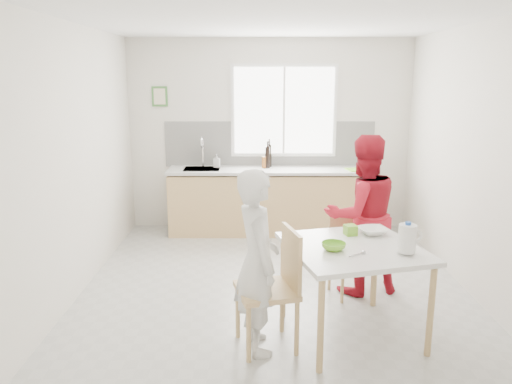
{
  "coord_description": "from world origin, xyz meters",
  "views": [
    {
      "loc": [
        -0.19,
        -4.89,
        2.18
      ],
      "look_at": [
        -0.19,
        0.2,
        0.99
      ],
      "focal_mm": 35.0,
      "sensor_mm": 36.0,
      "label": 1
    }
  ],
  "objects_px": {
    "chair_left": "(275,283)",
    "bowl_green": "(334,246)",
    "bowl_white": "(373,231)",
    "wine_bottle_a": "(269,155)",
    "wine_bottle_b": "(267,157)",
    "person_white": "(257,262)",
    "dining_table": "(353,255)",
    "milk_jug": "(408,238)",
    "person_red": "(362,215)",
    "chair_far": "(349,251)"
  },
  "relations": [
    {
      "from": "chair_left",
      "to": "person_white",
      "type": "height_order",
      "value": "person_white"
    },
    {
      "from": "bowl_white",
      "to": "wine_bottle_a",
      "type": "height_order",
      "value": "wine_bottle_a"
    },
    {
      "from": "person_white",
      "to": "wine_bottle_a",
      "type": "distance_m",
      "value": 3.32
    },
    {
      "from": "dining_table",
      "to": "chair_far",
      "type": "bearing_deg",
      "value": 81.14
    },
    {
      "from": "person_white",
      "to": "wine_bottle_a",
      "type": "bearing_deg",
      "value": -17.53
    },
    {
      "from": "dining_table",
      "to": "wine_bottle_b",
      "type": "xyz_separation_m",
      "value": [
        -0.65,
        3.0,
        0.35
      ]
    },
    {
      "from": "bowl_green",
      "to": "chair_left",
      "type": "bearing_deg",
      "value": -171.56
    },
    {
      "from": "person_white",
      "to": "wine_bottle_a",
      "type": "height_order",
      "value": "person_white"
    },
    {
      "from": "dining_table",
      "to": "person_red",
      "type": "bearing_deg",
      "value": 74.2
    },
    {
      "from": "chair_left",
      "to": "bowl_green",
      "type": "bearing_deg",
      "value": 83.99
    },
    {
      "from": "dining_table",
      "to": "wine_bottle_a",
      "type": "height_order",
      "value": "wine_bottle_a"
    },
    {
      "from": "person_white",
      "to": "bowl_white",
      "type": "bearing_deg",
      "value": -77.49
    },
    {
      "from": "milk_jug",
      "to": "dining_table",
      "type": "bearing_deg",
      "value": 139.04
    },
    {
      "from": "chair_left",
      "to": "wine_bottle_b",
      "type": "bearing_deg",
      "value": 165.47
    },
    {
      "from": "dining_table",
      "to": "bowl_green",
      "type": "bearing_deg",
      "value": -151.51
    },
    {
      "from": "bowl_white",
      "to": "wine_bottle_a",
      "type": "distance_m",
      "value": 2.91
    },
    {
      "from": "person_white",
      "to": "milk_jug",
      "type": "height_order",
      "value": "person_white"
    },
    {
      "from": "person_red",
      "to": "wine_bottle_a",
      "type": "relative_size",
      "value": 5.09
    },
    {
      "from": "chair_left",
      "to": "wine_bottle_a",
      "type": "relative_size",
      "value": 3.11
    },
    {
      "from": "chair_far",
      "to": "bowl_green",
      "type": "relative_size",
      "value": 4.13
    },
    {
      "from": "milk_jug",
      "to": "chair_far",
      "type": "bearing_deg",
      "value": 88.62
    },
    {
      "from": "chair_far",
      "to": "wine_bottle_a",
      "type": "xyz_separation_m",
      "value": [
        -0.76,
        2.22,
        0.63
      ]
    },
    {
      "from": "bowl_white",
      "to": "wine_bottle_b",
      "type": "relative_size",
      "value": 0.8
    },
    {
      "from": "bowl_green",
      "to": "wine_bottle_a",
      "type": "xyz_separation_m",
      "value": [
        -0.44,
        3.19,
        0.24
      ]
    },
    {
      "from": "person_white",
      "to": "wine_bottle_b",
      "type": "height_order",
      "value": "person_white"
    },
    {
      "from": "dining_table",
      "to": "wine_bottle_b",
      "type": "height_order",
      "value": "wine_bottle_b"
    },
    {
      "from": "bowl_green",
      "to": "wine_bottle_a",
      "type": "relative_size",
      "value": 0.62
    },
    {
      "from": "dining_table",
      "to": "milk_jug",
      "type": "distance_m",
      "value": 0.48
    },
    {
      "from": "chair_far",
      "to": "wine_bottle_a",
      "type": "bearing_deg",
      "value": 94.44
    },
    {
      "from": "chair_left",
      "to": "bowl_white",
      "type": "height_order",
      "value": "chair_left"
    },
    {
      "from": "dining_table",
      "to": "person_white",
      "type": "height_order",
      "value": "person_white"
    },
    {
      "from": "person_red",
      "to": "bowl_green",
      "type": "xyz_separation_m",
      "value": [
        -0.44,
        -1.01,
        0.02
      ]
    },
    {
      "from": "chair_left",
      "to": "wine_bottle_b",
      "type": "relative_size",
      "value": 3.31
    },
    {
      "from": "person_red",
      "to": "chair_far",
      "type": "bearing_deg",
      "value": 3.74
    },
    {
      "from": "chair_far",
      "to": "wine_bottle_b",
      "type": "bearing_deg",
      "value": 95.86
    },
    {
      "from": "chair_left",
      "to": "wine_bottle_a",
      "type": "bearing_deg",
      "value": 165.02
    },
    {
      "from": "chair_left",
      "to": "chair_far",
      "type": "bearing_deg",
      "value": 128.39
    },
    {
      "from": "bowl_white",
      "to": "dining_table",
      "type": "bearing_deg",
      "value": -125.74
    },
    {
      "from": "bowl_green",
      "to": "bowl_white",
      "type": "bearing_deg",
      "value": 45.42
    },
    {
      "from": "chair_far",
      "to": "bowl_white",
      "type": "xyz_separation_m",
      "value": [
        0.09,
        -0.56,
        0.39
      ]
    },
    {
      "from": "chair_far",
      "to": "milk_jug",
      "type": "bearing_deg",
      "value": -91.38
    },
    {
      "from": "bowl_green",
      "to": "milk_jug",
      "type": "height_order",
      "value": "milk_jug"
    },
    {
      "from": "chair_left",
      "to": "bowl_white",
      "type": "bearing_deg",
      "value": 104.38
    },
    {
      "from": "dining_table",
      "to": "milk_jug",
      "type": "xyz_separation_m",
      "value": [
        0.38,
        -0.19,
        0.22
      ]
    },
    {
      "from": "milk_jug",
      "to": "wine_bottle_a",
      "type": "xyz_separation_m",
      "value": [
        -1.01,
        3.28,
        0.14
      ]
    },
    {
      "from": "person_white",
      "to": "chair_far",
      "type": "bearing_deg",
      "value": -55.4
    },
    {
      "from": "wine_bottle_a",
      "to": "wine_bottle_b",
      "type": "relative_size",
      "value": 1.07
    },
    {
      "from": "chair_far",
      "to": "bowl_green",
      "type": "height_order",
      "value": "bowl_green"
    },
    {
      "from": "person_red",
      "to": "bowl_green",
      "type": "relative_size",
      "value": 8.22
    },
    {
      "from": "milk_jug",
      "to": "wine_bottle_b",
      "type": "height_order",
      "value": "wine_bottle_b"
    }
  ]
}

